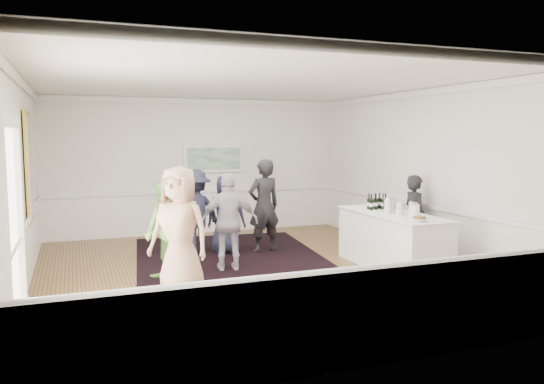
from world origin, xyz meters
name	(u,v)px	position (x,y,z in m)	size (l,w,h in m)	color
floor	(250,272)	(0.00, 0.00, 0.00)	(8.00, 8.00, 0.00)	brown
ceiling	(249,82)	(0.00, 0.00, 3.20)	(7.00, 8.00, 0.02)	white
wall_left	(20,185)	(-3.50, 0.00, 1.60)	(0.02, 8.00, 3.20)	white
wall_right	(423,174)	(3.50, 0.00, 1.60)	(0.02, 8.00, 3.20)	white
wall_back	(197,166)	(0.00, 4.00, 1.60)	(7.00, 0.02, 3.20)	white
wall_front	(377,209)	(0.00, -4.00, 1.60)	(7.00, 0.02, 3.20)	white
wainscoting	(250,243)	(0.00, 0.00, 0.50)	(7.00, 8.00, 1.00)	white
mirror	(30,167)	(-3.45, 1.30, 1.80)	(0.05, 1.25, 1.85)	gold
doorway	(11,216)	(-3.45, -1.90, 1.42)	(0.10, 1.78, 2.56)	white
landscape_painting	(214,158)	(0.40, 3.95, 1.78)	(1.44, 0.06, 0.66)	white
area_rug	(230,257)	(-0.03, 1.13, 0.01)	(3.45, 4.53, 0.02)	black
serving_table	(392,240)	(2.42, -0.63, 0.49)	(0.92, 2.41, 0.98)	white
bartender	(415,217)	(3.20, -0.18, 0.80)	(0.58, 0.38, 1.59)	black
guest_tan	(179,232)	(-1.37, -0.95, 0.94)	(0.92, 0.60, 1.89)	tan
guest_green	(167,232)	(-1.43, -0.17, 0.82)	(0.80, 0.62, 1.64)	#64AC44
guest_lilac	(229,222)	(-0.29, 0.23, 0.85)	(0.99, 0.41, 1.69)	#B2A7BB
guest_dark_a	(195,213)	(-0.58, 1.60, 0.84)	(1.08, 0.62, 1.68)	black
guest_dark_b	(264,206)	(0.76, 1.40, 0.93)	(0.68, 0.45, 1.86)	black
guest_navy	(226,214)	(0.02, 1.55, 0.78)	(0.77, 0.50, 1.57)	black
wine_bottles	(377,201)	(2.43, -0.10, 1.13)	(0.39, 0.21, 0.31)	black
juice_pitchers	(406,209)	(2.44, -0.97, 1.10)	(0.40, 0.69, 0.24)	#75A63B
ice_bucket	(389,205)	(2.46, -0.46, 1.09)	(0.26, 0.26, 0.24)	silver
nut_bowl	(419,219)	(2.31, -1.54, 1.02)	(0.27, 0.27, 0.07)	white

